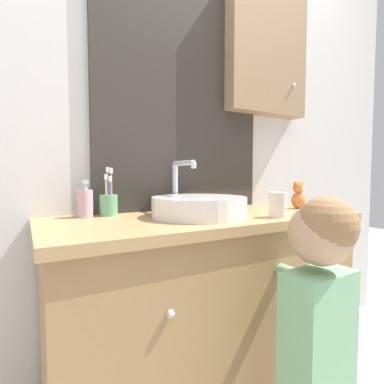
# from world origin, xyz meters

# --- Properties ---
(wall_back) EXTENTS (3.20, 0.18, 2.50)m
(wall_back) POSITION_xyz_m (0.03, 0.62, 1.27)
(wall_back) COLOR silver
(wall_back) RESTS_ON ground_plane
(vanity_counter) EXTENTS (1.24, 0.53, 0.83)m
(vanity_counter) POSITION_xyz_m (0.00, 0.34, 0.42)
(vanity_counter) COLOR #A37A4C
(vanity_counter) RESTS_ON ground_plane
(sink_basin) EXTENTS (0.37, 0.42, 0.22)m
(sink_basin) POSITION_xyz_m (-0.04, 0.33, 0.87)
(sink_basin) COLOR white
(sink_basin) RESTS_ON vanity_counter
(toothbrush_holder) EXTENTS (0.07, 0.07, 0.19)m
(toothbrush_holder) POSITION_xyz_m (-0.34, 0.53, 0.88)
(toothbrush_holder) COLOR #66B27F
(toothbrush_holder) RESTS_ON vanity_counter
(soap_dispenser) EXTENTS (0.06, 0.06, 0.14)m
(soap_dispenser) POSITION_xyz_m (-0.43, 0.53, 0.89)
(soap_dispenser) COLOR #CCA3BC
(soap_dispenser) RESTS_ON vanity_counter
(child_figure) EXTENTS (0.22, 0.47, 0.94)m
(child_figure) POSITION_xyz_m (0.10, -0.11, 0.57)
(child_figure) COLOR slate
(child_figure) RESTS_ON ground_plane
(teddy_bear) EXTENTS (0.07, 0.06, 0.13)m
(teddy_bear) POSITION_xyz_m (0.52, 0.33, 0.89)
(teddy_bear) COLOR orange
(teddy_bear) RESTS_ON vanity_counter
(drinking_cup) EXTENTS (0.07, 0.07, 0.10)m
(drinking_cup) POSITION_xyz_m (0.21, 0.16, 0.88)
(drinking_cup) COLOR silver
(drinking_cup) RESTS_ON vanity_counter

